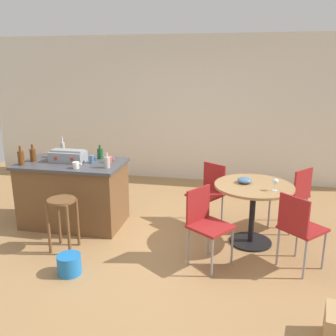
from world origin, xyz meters
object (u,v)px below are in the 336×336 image
Objects in this scene: dining_table at (253,199)px; folding_chair_near at (294,193)px; cup_1 at (92,159)px; toolbox at (68,156)px; kitchen_island at (74,193)px; cup_2 at (76,165)px; folding_chair_left at (206,221)px; bottle_1 at (107,162)px; bottle_0 at (100,153)px; folding_chair_right at (299,226)px; wine_glass at (275,182)px; serving_bowl at (245,180)px; plastic_bucket at (69,264)px; wooden_stool at (62,213)px; cup_0 at (50,155)px; folding_chair_far at (208,190)px; bottle_3 at (63,149)px; bottle_2 at (33,155)px; cup_3 at (109,160)px; bottle_4 at (21,157)px.

folding_chair_near reaches higher than dining_table.
toolbox is at bearing 178.26° from cup_1.
kitchen_island is 0.58m from cup_2.
bottle_1 reaches higher than folding_chair_left.
bottle_0 reaches higher than cup_2.
folding_chair_right is 1.85× the size of toolbox.
folding_chair_near is 8.19× the size of cup_1.
wine_glass is 0.41m from serving_bowl.
plastic_bucket is at bearing -146.48° from folding_chair_near.
wooden_stool is 0.75× the size of folding_chair_right.
folding_chair_near is 3.40m from cup_0.
folding_chair_left is 4.78× the size of serving_bowl.
wine_glass reaches higher than folding_chair_far.
bottle_3 is at bearing 116.88° from plastic_bucket.
bottle_2 reaches higher than serving_bowl.
toolbox reaches higher than wine_glass.
folding_chair_right is (0.47, -0.54, -0.07)m from dining_table.
plastic_bucket is at bearing -147.06° from serving_bowl.
cup_3 reaches higher than wine_glass.
cup_3 is (0.93, -0.11, 0.00)m from cup_0.
cup_3 is at bearing -13.12° from bottle_3.
cup_0 is at bearing -173.93° from bottle_0.
bottle_2 is at bearing -172.54° from cup_3.
bottle_1 is at bearing -167.02° from folding_chair_near.
wine_glass is at bearing -33.27° from serving_bowl.
serving_bowl is at bearing -1.66° from kitchen_island.
cup_3 is 0.44× the size of plastic_bucket.
wine_glass is (3.06, -0.49, -0.06)m from cup_0.
bottle_0 is 1.74m from plastic_bucket.
plastic_bucket is at bearing -129.97° from folding_chair_far.
wine_glass is at bearing -37.36° from dining_table.
dining_table is at bearing -1.39° from bottle_2.
bottle_1 is 1.74× the size of cup_3.
cup_2 is at bearing -53.74° from kitchen_island.
folding_chair_left is 5.99× the size of wine_glass.
bottle_3 is at bearing 155.99° from cup_1.
serving_bowl is (2.02, -0.10, -0.14)m from cup_1.
plastic_bucket is at bearing -93.26° from bottle_1.
folding_chair_left is at bearing -133.61° from folding_chair_near.
folding_chair_right is 3.30m from bottle_3.
plastic_bucket is at bearing -57.04° from cup_0.
toolbox is 3.25× the size of wine_glass.
bottle_4 is at bearing 169.28° from folding_chair_left.
bottle_4 is at bearing -151.52° from toolbox.
toolbox is at bearing -147.66° from bottle_0.
bottle_2 is 1.91× the size of cup_2.
folding_chair_left is (1.90, -0.71, 0.06)m from kitchen_island.
serving_bowl is (2.09, 0.66, 0.33)m from wooden_stool.
toolbox is at bearing 114.23° from plastic_bucket.
cup_2 is at bearing -101.71° from bottle_0.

